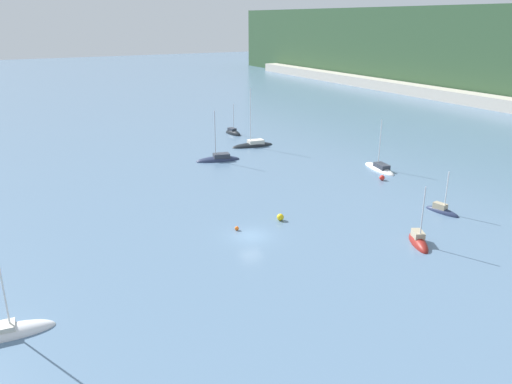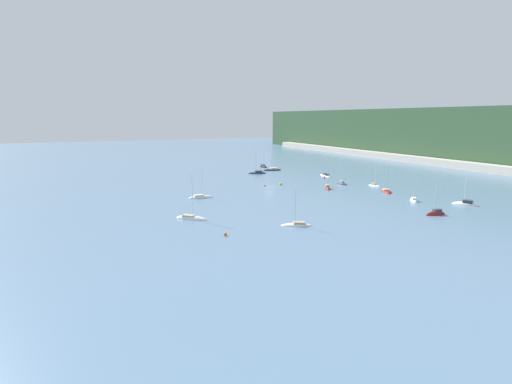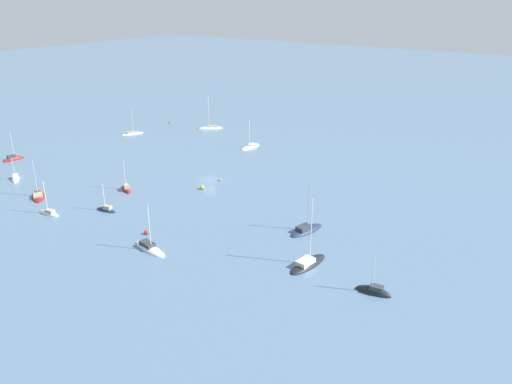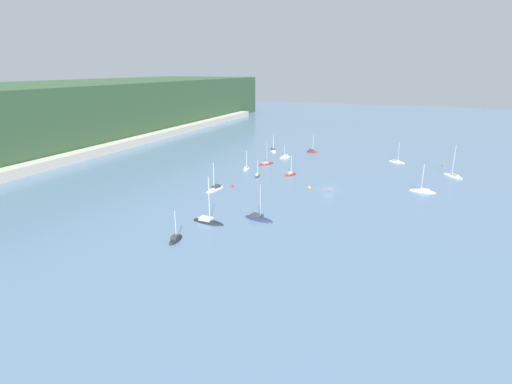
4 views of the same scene
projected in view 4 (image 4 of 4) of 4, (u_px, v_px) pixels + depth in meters
ground_plane at (329, 189)px, 119.52m from camera, size 600.00×600.00×0.00m
shore_town_strip at (74, 157)px, 154.75m from camera, size 332.36×6.00×3.34m
sailboat_0 at (258, 176)px, 133.22m from camera, size 4.88×2.01×6.18m
sailboat_1 at (259, 219)px, 95.46m from camera, size 4.16×8.17×9.58m
sailboat_2 at (422, 192)px, 116.73m from camera, size 2.77×7.50×9.03m
sailboat_3 at (397, 162)px, 153.22m from camera, size 4.76×6.83×8.31m
sailboat_4 at (273, 151)px, 172.57m from camera, size 6.66×5.16×8.00m
sailboat_5 at (215, 189)px, 118.92m from camera, size 8.22×3.42×8.91m
sailboat_6 at (453, 176)px, 133.13m from camera, size 6.89×7.07×11.27m
sailboat_7 at (285, 157)px, 161.12m from camera, size 5.18×4.25×6.01m
sailboat_8 at (246, 169)px, 142.84m from camera, size 5.08×2.08×7.40m
sailboat_9 at (208, 222)px, 93.63m from camera, size 3.59×8.69×11.93m
sailboat_10 at (176, 240)px, 83.85m from camera, size 5.37×2.36×7.48m
sailboat_11 at (312, 152)px, 170.68m from camera, size 2.22×5.49×8.45m
sailboat_12 at (266, 164)px, 150.05m from camera, size 7.68×5.98×8.74m
sailboat_13 at (290, 175)px, 134.54m from camera, size 5.30×3.83×7.65m
mooring_buoy_0 at (330, 190)px, 117.21m from camera, size 0.50×0.50×0.50m
mooring_buoy_1 at (233, 186)px, 121.60m from camera, size 0.81×0.81×0.81m
mooring_buoy_2 at (309, 188)px, 119.22m from camera, size 0.86×0.86×0.86m
mooring_buoy_3 at (443, 165)px, 147.55m from camera, size 0.66×0.66×0.66m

